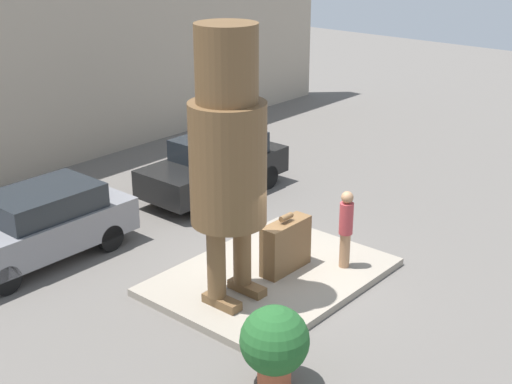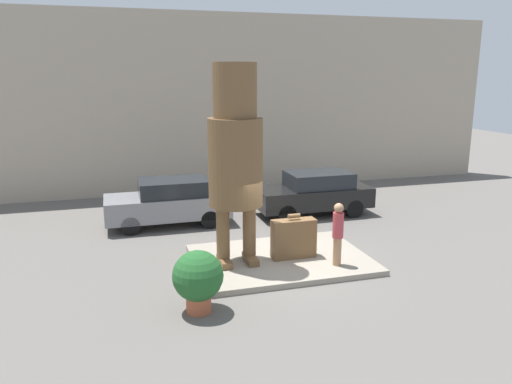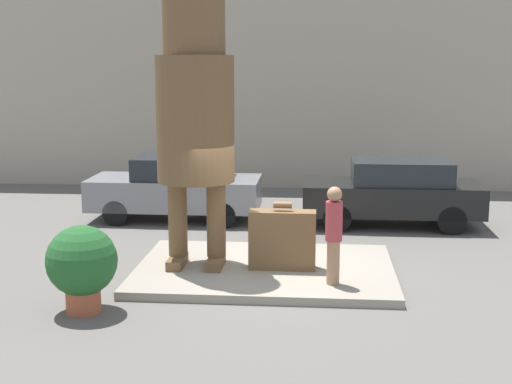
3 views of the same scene
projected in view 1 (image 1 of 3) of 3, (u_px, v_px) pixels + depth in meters
The scene contains 9 objects.
ground_plane at pixel (271, 280), 15.26m from camera, with size 60.00×60.00×0.00m, color #605B56.
pedestal at pixel (271, 276), 15.23m from camera, with size 4.91×3.59×0.16m.
building_backdrop at pixel (1, 44), 19.74m from camera, with size 28.00×0.60×7.90m.
statue_figure at pixel (228, 146), 13.12m from camera, with size 1.46×1.46×5.40m.
giant_suitcase at pixel (286, 246), 15.17m from camera, with size 1.26×0.42×1.29m.
tourist at pixel (346, 226), 15.15m from camera, with size 0.30×0.30×1.75m.
parked_car_grey at pixel (40, 224), 15.87m from camera, with size 4.34×1.79×1.65m.
parked_car_black at pixel (216, 165), 19.61m from camera, with size 4.34×1.81×1.65m.
planter_pot at pixel (275, 343), 11.55m from camera, with size 1.15×1.15×1.45m.
Camera 1 is at (-10.47, -8.56, 7.32)m, focal length 50.00 mm.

